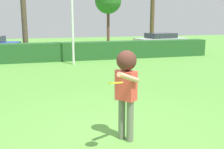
# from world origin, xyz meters

# --- Properties ---
(ground_plane) EXTENTS (60.00, 60.00, 0.00)m
(ground_plane) POSITION_xyz_m (0.00, 0.00, 0.00)
(ground_plane) COLOR #5B9C3E
(person) EXTENTS (0.56, 0.81, 1.81)m
(person) POSITION_xyz_m (0.31, -0.13, 1.20)
(person) COLOR #666C59
(person) RESTS_ON ground
(frisbee) EXTENTS (0.25, 0.25, 0.09)m
(frisbee) POSITION_xyz_m (-0.10, -0.76, 1.35)
(frisbee) COLOR yellow
(lamppost) EXTENTS (0.24, 0.24, 5.80)m
(lamppost) POSITION_xyz_m (0.64, 9.38, 3.22)
(lamppost) COLOR silver
(lamppost) RESTS_ON ground
(hedge_row) EXTENTS (18.86, 0.90, 1.04)m
(hedge_row) POSITION_xyz_m (0.00, 10.91, 0.52)
(hedge_row) COLOR #255726
(hedge_row) RESTS_ON ground
(parked_car_silver) EXTENTS (4.41, 2.34, 1.25)m
(parked_car_silver) POSITION_xyz_m (8.60, 15.32, 0.69)
(parked_car_silver) COLOR #B7B7BC
(parked_car_silver) RESTS_ON ground
(willow_tree) EXTENTS (2.44, 2.44, 5.25)m
(willow_tree) POSITION_xyz_m (5.52, 20.22, 3.99)
(willow_tree) COLOR brown
(willow_tree) RESTS_ON ground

